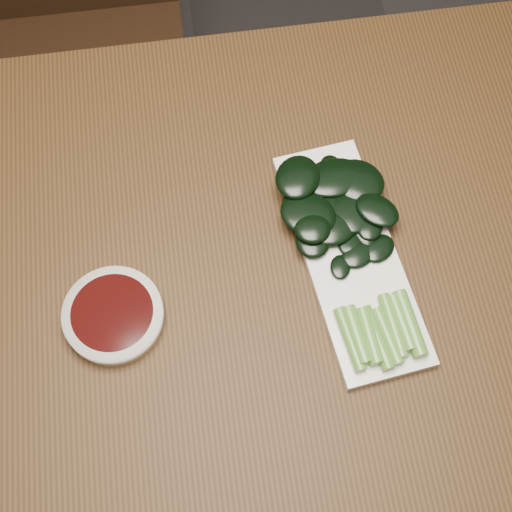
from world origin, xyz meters
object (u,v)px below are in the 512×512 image
(table, at_px, (238,300))
(sauce_bowl, at_px, (114,316))
(serving_plate, at_px, (350,257))
(gai_lan, at_px, (344,232))
(chair_far, at_px, (78,37))

(table, relative_size, sauce_bowl, 11.44)
(serving_plate, relative_size, gai_lan, 1.10)
(serving_plate, bearing_deg, sauce_bowl, -172.65)
(table, xyz_separation_m, gai_lan, (0.14, 0.04, 0.10))
(table, distance_m, serving_plate, 0.17)
(sauce_bowl, bearing_deg, table, 11.02)
(sauce_bowl, height_order, gai_lan, gai_lan)
(table, distance_m, chair_far, 0.73)
(sauce_bowl, height_order, serving_plate, sauce_bowl)
(table, relative_size, chair_far, 1.57)
(chair_far, xyz_separation_m, sauce_bowl, (0.08, -0.70, 0.28))
(chair_far, bearing_deg, sauce_bowl, -83.40)
(chair_far, height_order, sauce_bowl, chair_far)
(table, xyz_separation_m, chair_far, (-0.23, 0.67, -0.19))
(sauce_bowl, bearing_deg, chair_far, 96.38)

